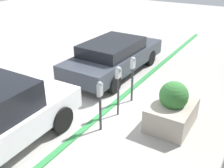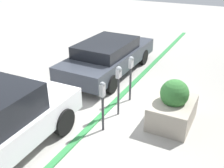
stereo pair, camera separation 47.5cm
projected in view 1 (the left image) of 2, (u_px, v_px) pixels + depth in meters
The scene contains 7 objects.
ground_plane at pixel (109, 111), 7.54m from camera, with size 40.00×40.00×0.00m, color #ADAAA3.
curb_strip at pixel (107, 110), 7.57m from camera, with size 19.00×0.16×0.04m.
parking_meter_nearest at pixel (100, 98), 6.34m from camera, with size 0.15×0.13×1.37m.
parking_meter_second at pixel (118, 80), 6.91m from camera, with size 0.19×0.16×1.45m.
parking_meter_middle at pixel (133, 71), 7.66m from camera, with size 0.17×0.15×1.43m.
planter_box at pixel (172, 109), 6.70m from camera, with size 1.42×1.03×1.25m.
parked_car_middle at pixel (114, 56), 9.72m from camera, with size 4.63×1.87×1.28m.
Camera 1 is at (-5.44, -3.42, 4.01)m, focal length 42.00 mm.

